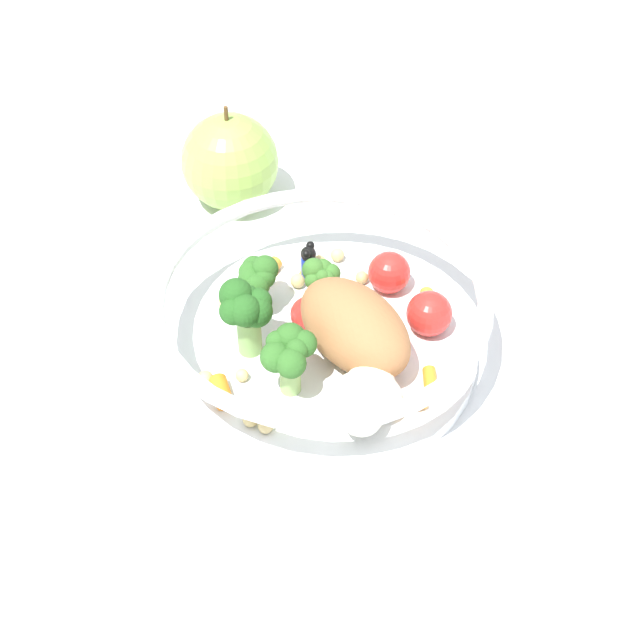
# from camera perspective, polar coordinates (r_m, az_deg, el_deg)

# --- Properties ---
(ground_plane) EXTENTS (2.40, 2.40, 0.00)m
(ground_plane) POSITION_cam_1_polar(r_m,az_deg,el_deg) (0.72, -0.16, -1.74)
(ground_plane) COLOR white
(food_container) EXTENTS (0.24, 0.24, 0.07)m
(food_container) POSITION_cam_1_polar(r_m,az_deg,el_deg) (0.68, 0.44, -0.40)
(food_container) COLOR white
(food_container) RESTS_ON ground_plane
(loose_apple) EXTENTS (0.08, 0.08, 0.10)m
(loose_apple) POSITION_cam_1_polar(r_m,az_deg,el_deg) (0.83, -5.36, 9.33)
(loose_apple) COLOR #8CB74C
(loose_apple) RESTS_ON ground_plane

